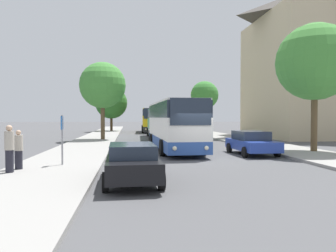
% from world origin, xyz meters
% --- Properties ---
extents(ground_plane, '(300.00, 300.00, 0.00)m').
position_xyz_m(ground_plane, '(0.00, 0.00, 0.00)').
color(ground_plane, '#4C4C4F').
rests_on(ground_plane, ground).
extents(sidewalk_left, '(4.00, 120.00, 0.15)m').
position_xyz_m(sidewalk_left, '(-7.00, 0.00, 0.07)').
color(sidewalk_left, gray).
rests_on(sidewalk_left, ground_plane).
extents(sidewalk_right, '(4.00, 120.00, 0.15)m').
position_xyz_m(sidewalk_right, '(7.00, 0.00, 0.07)').
color(sidewalk_right, gray).
rests_on(sidewalk_right, ground_plane).
extents(building_right_background, '(14.37, 13.57, 17.76)m').
position_xyz_m(building_right_background, '(18.34, 18.42, 8.88)').
color(building_right_background, '#C6B28E').
rests_on(building_right_background, ground_plane).
extents(bus_front, '(2.94, 11.06, 3.34)m').
position_xyz_m(bus_front, '(-0.65, 5.20, 1.79)').
color(bus_front, '#2D519E').
rests_on(bus_front, ground_plane).
extents(bus_middle, '(2.96, 11.80, 3.25)m').
position_xyz_m(bus_middle, '(-0.31, 18.89, 1.74)').
color(bus_middle, silver).
rests_on(bus_middle, ground_plane).
extents(bus_rear, '(3.01, 11.13, 3.57)m').
position_xyz_m(bus_rear, '(-0.39, 32.92, 1.90)').
color(bus_rear, '#2D2D2D').
rests_on(bus_rear, ground_plane).
extents(parked_car_left_curb, '(2.04, 4.43, 1.37)m').
position_xyz_m(parked_car_left_curb, '(-3.66, -5.76, 0.73)').
color(parked_car_left_curb, black).
rests_on(parked_car_left_curb, ground_plane).
extents(parked_car_right_near, '(2.19, 4.50, 1.45)m').
position_xyz_m(parked_car_right_near, '(3.72, 2.07, 0.76)').
color(parked_car_right_near, '#233D9E').
rests_on(parked_car_right_near, ground_plane).
extents(bus_stop_sign, '(0.08, 0.45, 2.24)m').
position_xyz_m(bus_stop_sign, '(-6.76, -2.01, 1.55)').
color(bus_stop_sign, gray).
rests_on(bus_stop_sign, sidewalk_left).
extents(pedestrian_waiting_near, '(0.36, 0.36, 1.84)m').
position_xyz_m(pedestrian_waiting_near, '(-8.37, -3.93, 1.09)').
color(pedestrian_waiting_near, '#23232D').
rests_on(pedestrian_waiting_near, sidewalk_left).
extents(pedestrian_waiting_far, '(0.36, 0.36, 1.62)m').
position_xyz_m(pedestrian_waiting_far, '(-8.29, -3.12, 0.96)').
color(pedestrian_waiting_far, '#23232D').
rests_on(pedestrian_waiting_far, sidewalk_left).
extents(tree_left_near, '(5.04, 5.04, 6.96)m').
position_xyz_m(tree_left_near, '(-6.46, 35.43, 4.58)').
color(tree_left_near, '#47331E').
rests_on(tree_left_near, sidewalk_left).
extents(tree_left_far, '(4.48, 4.48, 7.50)m').
position_xyz_m(tree_left_far, '(-6.26, 15.18, 5.39)').
color(tree_left_far, brown).
rests_on(tree_left_far, sidewalk_left).
extents(tree_right_near, '(4.84, 4.84, 8.06)m').
position_xyz_m(tree_right_near, '(7.94, 2.27, 5.77)').
color(tree_right_near, brown).
rests_on(tree_right_near, sidewalk_right).
extents(tree_right_mid, '(4.30, 4.30, 7.75)m').
position_xyz_m(tree_right_mid, '(7.98, 32.60, 5.72)').
color(tree_right_mid, '#513D23').
rests_on(tree_right_mid, sidewalk_right).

